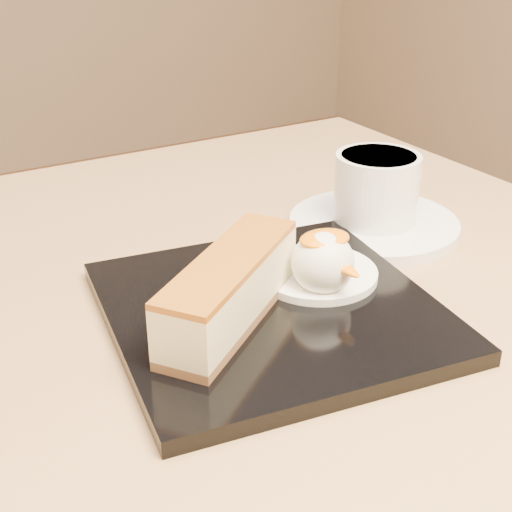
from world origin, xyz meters
TOP-DOWN VIEW (x-y plane):
  - table at (0.00, 0.00)m, footprint 0.80×0.80m
  - dessert_plate at (0.04, 0.01)m, footprint 0.25×0.25m
  - cheesecake at (0.01, 0.00)m, footprint 0.14×0.12m
  - cream_smear at (0.09, 0.02)m, footprint 0.09×0.09m
  - ice_cream_scoop at (0.08, 0.00)m, footprint 0.04×0.04m
  - mango_sauce at (0.09, 0.00)m, footprint 0.04×0.03m
  - mint_sprig at (0.06, 0.05)m, footprint 0.04×0.03m
  - saucer at (0.20, 0.09)m, footprint 0.15×0.15m
  - coffee_cup at (0.20, 0.09)m, footprint 0.10×0.07m

SIDE VIEW (x-z plane):
  - table at x=0.00m, z-range 0.20..0.92m
  - saucer at x=0.20m, z-range 0.72..0.73m
  - dessert_plate at x=0.04m, z-range 0.72..0.73m
  - cream_smear at x=0.09m, z-range 0.73..0.74m
  - mint_sprig at x=0.06m, z-range 0.74..0.74m
  - ice_cream_scoop at x=0.08m, z-range 0.73..0.78m
  - cheesecake at x=0.01m, z-range 0.73..0.78m
  - coffee_cup at x=0.20m, z-range 0.73..0.79m
  - mango_sauce at x=0.09m, z-range 0.77..0.78m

